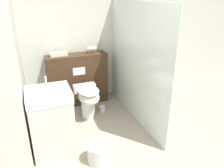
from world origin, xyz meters
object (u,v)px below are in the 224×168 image
(sink_vanity, at_px, (52,122))
(toilet, at_px, (88,98))
(waste_bin, at_px, (98,153))
(hair_drier, at_px, (92,49))

(sink_vanity, bearing_deg, toilet, 44.61)
(sink_vanity, relative_size, waste_bin, 3.70)
(waste_bin, bearing_deg, hair_drier, 75.46)
(hair_drier, bearing_deg, sink_vanity, -126.23)
(toilet, relative_size, waste_bin, 2.09)
(hair_drier, xyz_separation_m, waste_bin, (-0.44, -1.71, -0.93))
(sink_vanity, bearing_deg, waste_bin, -40.97)
(hair_drier, bearing_deg, waste_bin, -104.54)
(toilet, height_order, waste_bin, toilet)
(toilet, bearing_deg, sink_vanity, -135.39)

